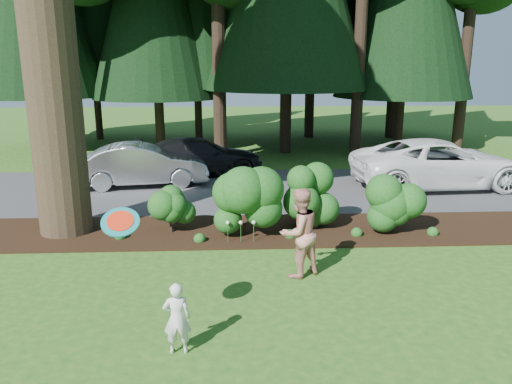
% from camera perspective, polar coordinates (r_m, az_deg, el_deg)
% --- Properties ---
extents(ground, '(80.00, 80.00, 0.00)m').
position_cam_1_polar(ground, '(9.50, 0.37, -10.97)').
color(ground, '#245117').
rests_on(ground, ground).
extents(mulch_bed, '(16.00, 2.50, 0.05)m').
position_cam_1_polar(mulch_bed, '(12.50, -0.44, -4.44)').
color(mulch_bed, black).
rests_on(mulch_bed, ground).
extents(driveway, '(22.00, 6.00, 0.03)m').
position_cam_1_polar(driveway, '(16.58, -1.03, 0.31)').
color(driveway, '#38383A').
rests_on(driveway, ground).
extents(shrub_row, '(6.53, 1.60, 1.61)m').
position_cam_1_polar(shrub_row, '(12.22, 3.19, -1.07)').
color(shrub_row, '#184A16').
rests_on(shrub_row, ground).
extents(lily_cluster, '(0.69, 0.09, 0.57)m').
position_cam_1_polar(lily_cluster, '(11.54, -1.76, -3.62)').
color(lily_cluster, '#184A16').
rests_on(lily_cluster, ground).
extents(car_silver_wagon, '(4.52, 2.16, 1.43)m').
position_cam_1_polar(car_silver_wagon, '(17.33, -12.81, 3.05)').
color(car_silver_wagon, '#B7B7BC').
rests_on(car_silver_wagon, driveway).
extents(car_white_suv, '(5.95, 3.08, 1.60)m').
position_cam_1_polar(car_white_suv, '(17.76, 20.24, 3.07)').
color(car_white_suv, white).
rests_on(car_white_suv, driveway).
extents(car_dark_suv, '(4.99, 2.71, 1.37)m').
position_cam_1_polar(car_dark_suv, '(18.71, -6.50, 4.07)').
color(car_dark_suv, black).
rests_on(car_dark_suv, driveway).
extents(child, '(0.41, 0.28, 1.09)m').
position_cam_1_polar(child, '(7.45, -9.02, -14.07)').
color(child, silver).
rests_on(child, ground).
extents(adult, '(1.09, 1.03, 1.78)m').
position_cam_1_polar(adult, '(9.77, 4.95, -4.65)').
color(adult, red).
rests_on(adult, ground).
extents(frisbee, '(0.55, 0.46, 0.33)m').
position_cam_1_polar(frisbee, '(7.11, -15.25, -3.30)').
color(frisbee, '#177D82').
rests_on(frisbee, ground).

